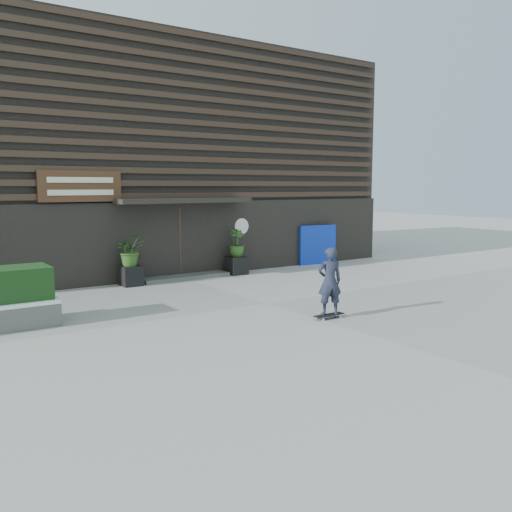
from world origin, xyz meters
TOP-DOWN VIEW (x-y plane):
  - ground at (0.00, 0.00)m, footprint 80.00×80.00m
  - entrance_step at (0.00, 4.60)m, footprint 3.00×0.80m
  - planter_pot_left at (-1.90, 4.40)m, footprint 0.60×0.60m
  - bamboo_left at (-1.90, 4.40)m, footprint 0.86×0.75m
  - planter_pot_right at (1.90, 4.40)m, footprint 0.60×0.60m
  - bamboo_right at (1.90, 4.40)m, footprint 0.54×0.54m
  - blue_tarp at (5.80, 4.70)m, footprint 1.61×0.31m
  - building at (-0.00, 9.96)m, footprint 18.00×11.00m
  - skateboarder at (0.26, -2.11)m, footprint 0.78×0.56m

SIDE VIEW (x-z plane):
  - ground at x=0.00m, z-range 0.00..0.00m
  - entrance_step at x=0.00m, z-range 0.00..0.12m
  - planter_pot_left at x=-1.90m, z-range 0.00..0.60m
  - planter_pot_right at x=1.90m, z-range 0.00..0.60m
  - blue_tarp at x=5.80m, z-range 0.00..1.51m
  - skateboarder at x=0.26m, z-range 0.04..1.68m
  - bamboo_left at x=-1.90m, z-range 0.60..1.56m
  - bamboo_right at x=1.90m, z-range 0.60..1.56m
  - building at x=0.00m, z-range -0.01..7.99m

